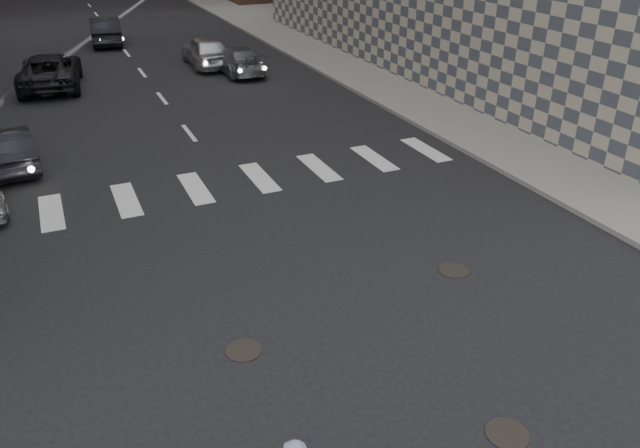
# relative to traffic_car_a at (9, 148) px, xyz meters

# --- Properties ---
(ground) EXTENTS (160.00, 160.00, 0.00)m
(ground) POSITION_rel_traffic_car_a_xyz_m (5.93, -13.00, -0.64)
(ground) COLOR black
(ground) RESTS_ON ground
(sidewalk_right) EXTENTS (13.00, 80.00, 0.15)m
(sidewalk_right) POSITION_rel_traffic_car_a_xyz_m (20.43, 7.00, -0.57)
(sidewalk_right) COLOR gray
(sidewalk_right) RESTS_ON ground
(manhole_a) EXTENTS (0.70, 0.70, 0.02)m
(manhole_a) POSITION_rel_traffic_car_a_xyz_m (7.13, -15.50, -0.63)
(manhole_a) COLOR black
(manhole_a) RESTS_ON ground
(manhole_b) EXTENTS (0.70, 0.70, 0.02)m
(manhole_b) POSITION_rel_traffic_car_a_xyz_m (3.93, -11.80, -0.63)
(manhole_b) COLOR black
(manhole_b) RESTS_ON ground
(manhole_c) EXTENTS (0.70, 0.70, 0.02)m
(manhole_c) POSITION_rel_traffic_car_a_xyz_m (9.23, -11.00, -0.63)
(manhole_c) COLOR black
(manhole_c) RESTS_ON ground
(traffic_car_a) EXTENTS (1.78, 4.02, 1.28)m
(traffic_car_a) POSITION_rel_traffic_car_a_xyz_m (0.00, 0.00, 0.00)
(traffic_car_a) COLOR black
(traffic_car_a) RESTS_ON ground
(traffic_car_b) EXTENTS (1.86, 4.52, 1.31)m
(traffic_car_b) POSITION_rel_traffic_car_a_xyz_m (10.34, 9.00, 0.01)
(traffic_car_b) COLOR slate
(traffic_car_b) RESTS_ON ground
(traffic_car_c) EXTENTS (3.14, 5.75, 1.53)m
(traffic_car_c) POSITION_rel_traffic_car_a_xyz_m (1.74, 9.84, 0.12)
(traffic_car_c) COLOR black
(traffic_car_c) RESTS_ON ground
(traffic_car_d) EXTENTS (1.90, 4.60, 1.56)m
(traffic_car_d) POSITION_rel_traffic_car_a_xyz_m (9.27, 11.07, 0.14)
(traffic_car_d) COLOR silver
(traffic_car_d) RESTS_ON ground
(traffic_car_e) EXTENTS (2.08, 4.87, 1.56)m
(traffic_car_e) POSITION_rel_traffic_car_a_xyz_m (5.30, 19.00, 0.14)
(traffic_car_e) COLOR black
(traffic_car_e) RESTS_ON ground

